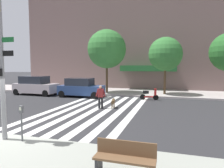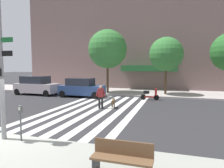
{
  "view_description": "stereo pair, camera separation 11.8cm",
  "coord_description": "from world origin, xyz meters",
  "px_view_note": "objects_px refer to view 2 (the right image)",
  "views": [
    {
      "loc": [
        6.11,
        -6.66,
        2.96
      ],
      "look_at": [
        2.39,
        5.8,
        1.84
      ],
      "focal_mm": 32.36,
      "sensor_mm": 36.0,
      "label": 1
    },
    {
      "loc": [
        6.22,
        -6.62,
        2.96
      ],
      "look_at": [
        2.39,
        5.8,
        1.84
      ],
      "focal_mm": 32.36,
      "sensor_mm": 36.0,
      "label": 2
    }
  ],
  "objects_px": {
    "pedestrian_dog_walker": "(101,96)",
    "dog_on_leash": "(113,102)",
    "parked_scooter": "(150,95)",
    "parking_meter_curbside": "(20,118)",
    "parked_car_behind_first": "(82,88)",
    "sidewalk_bench": "(122,158)",
    "street_tree_nearest": "(108,49)",
    "parked_car_near_curb": "(37,86)",
    "street_tree_middle": "(166,54)"
  },
  "relations": [
    {
      "from": "sidewalk_bench",
      "to": "street_tree_middle",
      "type": "height_order",
      "value": "street_tree_middle"
    },
    {
      "from": "parked_car_near_curb",
      "to": "pedestrian_dog_walker",
      "type": "bearing_deg",
      "value": -27.55
    },
    {
      "from": "parking_meter_curbside",
      "to": "street_tree_middle",
      "type": "height_order",
      "value": "street_tree_middle"
    },
    {
      "from": "parked_car_near_curb",
      "to": "street_tree_middle",
      "type": "distance_m",
      "value": 13.85
    },
    {
      "from": "sidewalk_bench",
      "to": "street_tree_nearest",
      "type": "distance_m",
      "value": 17.53
    },
    {
      "from": "parked_scooter",
      "to": "street_tree_middle",
      "type": "relative_size",
      "value": 0.28
    },
    {
      "from": "street_tree_nearest",
      "to": "parked_car_behind_first",
      "type": "bearing_deg",
      "value": -118.73
    },
    {
      "from": "street_tree_nearest",
      "to": "pedestrian_dog_walker",
      "type": "relative_size",
      "value": 4.14
    },
    {
      "from": "parked_scooter",
      "to": "street_tree_middle",
      "type": "distance_m",
      "value": 5.14
    },
    {
      "from": "street_tree_nearest",
      "to": "parking_meter_curbside",
      "type": "bearing_deg",
      "value": -84.35
    },
    {
      "from": "parking_meter_curbside",
      "to": "pedestrian_dog_walker",
      "type": "xyz_separation_m",
      "value": [
        0.59,
        7.1,
        -0.1
      ]
    },
    {
      "from": "parked_car_near_curb",
      "to": "parked_scooter",
      "type": "bearing_deg",
      "value": 0.5
    },
    {
      "from": "parking_meter_curbside",
      "to": "sidewalk_bench",
      "type": "distance_m",
      "value": 4.44
    },
    {
      "from": "parked_scooter",
      "to": "parked_car_behind_first",
      "type": "bearing_deg",
      "value": -179.09
    },
    {
      "from": "pedestrian_dog_walker",
      "to": "street_tree_nearest",
      "type": "bearing_deg",
      "value": 104.91
    },
    {
      "from": "parking_meter_curbside",
      "to": "parked_car_near_curb",
      "type": "height_order",
      "value": "parked_car_near_curb"
    },
    {
      "from": "sidewalk_bench",
      "to": "street_tree_nearest",
      "type": "height_order",
      "value": "street_tree_nearest"
    },
    {
      "from": "parked_car_near_curb",
      "to": "pedestrian_dog_walker",
      "type": "relative_size",
      "value": 2.83
    },
    {
      "from": "sidewalk_bench",
      "to": "dog_on_leash",
      "type": "distance_m",
      "value": 9.31
    },
    {
      "from": "parked_scooter",
      "to": "dog_on_leash",
      "type": "height_order",
      "value": "parked_scooter"
    },
    {
      "from": "street_tree_nearest",
      "to": "parked_car_near_curb",
      "type": "bearing_deg",
      "value": -156.24
    },
    {
      "from": "street_tree_middle",
      "to": "pedestrian_dog_walker",
      "type": "height_order",
      "value": "street_tree_middle"
    },
    {
      "from": "parked_car_near_curb",
      "to": "street_tree_middle",
      "type": "relative_size",
      "value": 0.8
    },
    {
      "from": "sidewalk_bench",
      "to": "dog_on_leash",
      "type": "xyz_separation_m",
      "value": [
        -2.9,
        8.85,
        -0.16
      ]
    },
    {
      "from": "sidewalk_bench",
      "to": "parked_car_behind_first",
      "type": "xyz_separation_m",
      "value": [
        -7.38,
        12.98,
        0.29
      ]
    },
    {
      "from": "sidewalk_bench",
      "to": "parked_car_near_curb",
      "type": "height_order",
      "value": "parked_car_near_curb"
    },
    {
      "from": "pedestrian_dog_walker",
      "to": "dog_on_leash",
      "type": "bearing_deg",
      "value": 34.77
    },
    {
      "from": "sidewalk_bench",
      "to": "street_tree_nearest",
      "type": "bearing_deg",
      "value": 109.65
    },
    {
      "from": "parked_car_behind_first",
      "to": "street_tree_middle",
      "type": "bearing_deg",
      "value": 23.65
    },
    {
      "from": "street_tree_nearest",
      "to": "dog_on_leash",
      "type": "relative_size",
      "value": 6.88
    },
    {
      "from": "street_tree_middle",
      "to": "pedestrian_dog_walker",
      "type": "relative_size",
      "value": 3.53
    },
    {
      "from": "street_tree_nearest",
      "to": "pedestrian_dog_walker",
      "type": "xyz_separation_m",
      "value": [
        2.05,
        -7.7,
        -3.92
      ]
    },
    {
      "from": "parked_car_near_curb",
      "to": "pedestrian_dog_walker",
      "type": "distance_m",
      "value": 10.09
    },
    {
      "from": "sidewalk_bench",
      "to": "parked_scooter",
      "type": "xyz_separation_m",
      "value": [
        -0.79,
        13.08,
        -0.13
      ]
    },
    {
      "from": "parking_meter_curbside",
      "to": "parked_car_behind_first",
      "type": "xyz_separation_m",
      "value": [
        -3.13,
        11.76,
        -0.13
      ]
    },
    {
      "from": "parking_meter_curbside",
      "to": "parked_car_behind_first",
      "type": "bearing_deg",
      "value": 104.9
    },
    {
      "from": "parked_scooter",
      "to": "dog_on_leash",
      "type": "distance_m",
      "value": 4.74
    },
    {
      "from": "parked_car_near_curb",
      "to": "parked_car_behind_first",
      "type": "relative_size",
      "value": 1.07
    },
    {
      "from": "parking_meter_curbside",
      "to": "dog_on_leash",
      "type": "distance_m",
      "value": 7.77
    },
    {
      "from": "street_tree_nearest",
      "to": "street_tree_middle",
      "type": "xyz_separation_m",
      "value": [
        6.13,
        0.37,
        -0.62
      ]
    },
    {
      "from": "parking_meter_curbside",
      "to": "sidewalk_bench",
      "type": "xyz_separation_m",
      "value": [
        4.25,
        -1.21,
        -0.42
      ]
    },
    {
      "from": "sidewalk_bench",
      "to": "parked_car_near_curb",
      "type": "xyz_separation_m",
      "value": [
        -12.61,
        12.98,
        0.35
      ]
    },
    {
      "from": "parked_car_near_curb",
      "to": "dog_on_leash",
      "type": "height_order",
      "value": "parked_car_near_curb"
    },
    {
      "from": "parking_meter_curbside",
      "to": "parked_car_behind_first",
      "type": "distance_m",
      "value": 12.17
    },
    {
      "from": "parked_car_behind_first",
      "to": "parked_scooter",
      "type": "xyz_separation_m",
      "value": [
        6.59,
        0.11,
        -0.42
      ]
    },
    {
      "from": "dog_on_leash",
      "to": "sidewalk_bench",
      "type": "bearing_deg",
      "value": -71.84
    },
    {
      "from": "parking_meter_curbside",
      "to": "street_tree_nearest",
      "type": "xyz_separation_m",
      "value": [
        -1.46,
        14.8,
        3.81
      ]
    },
    {
      "from": "parking_meter_curbside",
      "to": "pedestrian_dog_walker",
      "type": "height_order",
      "value": "pedestrian_dog_walker"
    },
    {
      "from": "parked_car_near_curb",
      "to": "street_tree_nearest",
      "type": "xyz_separation_m",
      "value": [
        6.89,
        3.04,
        3.88
      ]
    },
    {
      "from": "parking_meter_curbside",
      "to": "street_tree_nearest",
      "type": "relative_size",
      "value": 0.2
    }
  ]
}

